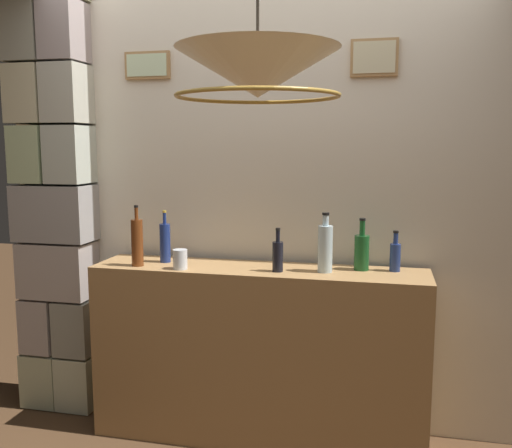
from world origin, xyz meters
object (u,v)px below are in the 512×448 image
Objects in this scene: liquor_bottle_rum at (395,256)px; pendant_lamp at (258,75)px; liquor_bottle_whiskey at (362,251)px; liquor_bottle_bourbon at (325,248)px; glass_tumbler_rocks at (180,259)px; liquor_bottle_port at (137,242)px; liquor_bottle_brandy at (165,242)px; liquor_bottle_sherry at (278,255)px.

pendant_lamp is at bearing -123.03° from liquor_bottle_rum.
liquor_bottle_whiskey is 0.18m from liquor_bottle_rum.
liquor_bottle_bourbon is 0.38m from liquor_bottle_rum.
pendant_lamp reaches higher than liquor_bottle_rum.
liquor_bottle_bourbon reaches higher than glass_tumbler_rocks.
liquor_bottle_rum is (0.17, 0.01, -0.02)m from liquor_bottle_whiskey.
liquor_bottle_bourbon is 2.95× the size of glass_tumbler_rocks.
liquor_bottle_port is at bearing -175.40° from liquor_bottle_bourbon.
liquor_bottle_brandy is (-0.92, 0.05, -0.02)m from liquor_bottle_bourbon.
liquor_bottle_bourbon reaches higher than liquor_bottle_brandy.
liquor_bottle_port reaches higher than liquor_bottle_bourbon.
liquor_bottle_port is at bearing -177.39° from liquor_bottle_sherry.
liquor_bottle_whiskey reaches higher than glass_tumbler_rocks.
liquor_bottle_bourbon reaches higher than liquor_bottle_sherry.
liquor_bottle_rum is at bearing 2.51° from liquor_bottle_brandy.
liquor_bottle_port is at bearing 174.81° from glass_tumbler_rocks.
liquor_bottle_rum is at bearing 56.97° from pendant_lamp.
liquor_bottle_whiskey is at bearing 8.18° from liquor_bottle_port.
pendant_lamp reaches higher than liquor_bottle_whiskey.
glass_tumbler_rocks is at bearing -5.19° from liquor_bottle_port.
pendant_lamp is at bearing -47.78° from liquor_bottle_brandy.
liquor_bottle_port is at bearing -171.82° from liquor_bottle_whiskey.
liquor_bottle_port is 1.55× the size of liquor_bottle_rum.
liquor_bottle_bourbon is 1.12m from pendant_lamp.
liquor_bottle_rum is at bearing 3.11° from liquor_bottle_whiskey.
pendant_lamp is (-0.19, -0.75, 0.80)m from liquor_bottle_bourbon.
pendant_lamp is (-0.38, -0.84, 0.83)m from liquor_bottle_whiskey.
liquor_bottle_whiskey is 0.44× the size of pendant_lamp.
liquor_bottle_brandy is at bearing -177.49° from liquor_bottle_rum.
liquor_bottle_sherry is 0.37× the size of pendant_lamp.
liquor_bottle_port is 1.34m from pendant_lamp.
glass_tumbler_rocks is (-0.77, -0.11, -0.08)m from liquor_bottle_bourbon.
liquor_bottle_port is 3.16× the size of glass_tumbler_rocks.
liquor_bottle_bourbon is 1.13× the size of liquor_bottle_whiskey.
liquor_bottle_brandy is 2.78× the size of glass_tumbler_rocks.
glass_tumbler_rocks is 1.23m from pendant_lamp.
liquor_bottle_sherry is at bearing 94.13° from pendant_lamp.
pendant_lamp reaches higher than liquor_bottle_bourbon.
pendant_lamp reaches higher than liquor_bottle_brandy.
liquor_bottle_whiskey is 0.98m from glass_tumbler_rocks.
liquor_bottle_sherry is (-0.25, -0.05, -0.04)m from liquor_bottle_bourbon.
pendant_lamp is at bearing -114.24° from liquor_bottle_whiskey.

